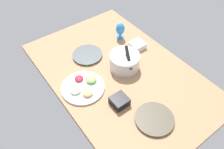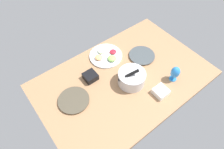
# 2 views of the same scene
# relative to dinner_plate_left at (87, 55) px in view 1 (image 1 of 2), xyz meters

# --- Properties ---
(ground_plane) EXTENTS (1.60, 1.04, 0.04)m
(ground_plane) POSITION_rel_dinner_plate_left_xyz_m (0.32, 0.10, -0.03)
(ground_plane) COLOR #99704C
(dinner_plate_left) EXTENTS (0.26, 0.26, 0.02)m
(dinner_plate_left) POSITION_rel_dinner_plate_left_xyz_m (0.00, 0.00, 0.00)
(dinner_plate_left) COLOR silver
(dinner_plate_left) RESTS_ON ground_plane
(dinner_plate_right) EXTENTS (0.27, 0.27, 0.02)m
(dinner_plate_right) POSITION_rel_dinner_plate_left_xyz_m (0.82, 0.02, -0.00)
(dinner_plate_right) COLOR beige
(dinner_plate_right) RESTS_ON ground_plane
(mixing_bowl) EXTENTS (0.25, 0.25, 0.19)m
(mixing_bowl) POSITION_rel_dinner_plate_left_xyz_m (0.30, 0.18, 0.06)
(mixing_bowl) COLOR silver
(mixing_bowl) RESTS_ON ground_plane
(fruit_platter) EXTENTS (0.33, 0.33, 0.05)m
(fruit_platter) POSITION_rel_dinner_plate_left_xyz_m (0.29, -0.22, 0.00)
(fruit_platter) COLOR silver
(fruit_platter) RESTS_ON ground_plane
(hurricane_glass_blue) EXTENTS (0.08, 0.08, 0.16)m
(hurricane_glass_blue) POSITION_rel_dinner_plate_left_xyz_m (-0.03, 0.39, 0.09)
(hurricane_glass_blue) COLOR #2A7FD6
(hurricane_glass_blue) RESTS_ON ground_plane
(square_bowl_black) EXTENTS (0.12, 0.12, 0.06)m
(square_bowl_black) POSITION_rel_dinner_plate_left_xyz_m (0.57, -0.09, 0.02)
(square_bowl_black) COLOR black
(square_bowl_black) RESTS_ON ground_plane
(square_bowl_white) EXTENTS (0.12, 0.12, 0.05)m
(square_bowl_white) POSITION_rel_dinner_plate_left_xyz_m (0.18, 0.43, 0.02)
(square_bowl_white) COLOR white
(square_bowl_white) RESTS_ON ground_plane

